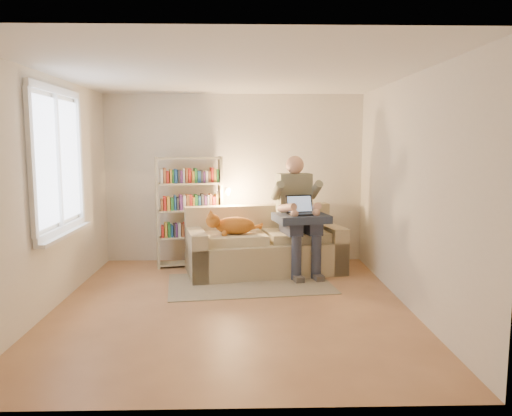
{
  "coord_description": "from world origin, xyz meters",
  "views": [
    {
      "loc": [
        0.14,
        -5.54,
        1.85
      ],
      "look_at": [
        0.31,
        1.0,
        1.0
      ],
      "focal_mm": 35.0,
      "sensor_mm": 36.0,
      "label": 1
    }
  ],
  "objects_px": {
    "sofa": "(264,248)",
    "laptop": "(307,209)",
    "cat": "(229,225)",
    "bookshelf": "(190,206)",
    "person": "(297,208)"
  },
  "relations": [
    {
      "from": "sofa",
      "to": "cat",
      "type": "bearing_deg",
      "value": -165.28
    },
    {
      "from": "sofa",
      "to": "bookshelf",
      "type": "relative_size",
      "value": 1.42
    },
    {
      "from": "cat",
      "to": "bookshelf",
      "type": "distance_m",
      "value": 0.89
    },
    {
      "from": "laptop",
      "to": "cat",
      "type": "bearing_deg",
      "value": 169.97
    },
    {
      "from": "person",
      "to": "bookshelf",
      "type": "bearing_deg",
      "value": 152.43
    },
    {
      "from": "sofa",
      "to": "bookshelf",
      "type": "height_order",
      "value": "bookshelf"
    },
    {
      "from": "cat",
      "to": "bookshelf",
      "type": "relative_size",
      "value": 0.48
    },
    {
      "from": "sofa",
      "to": "person",
      "type": "distance_m",
      "value": 0.76
    },
    {
      "from": "sofa",
      "to": "laptop",
      "type": "height_order",
      "value": "laptop"
    },
    {
      "from": "sofa",
      "to": "laptop",
      "type": "distance_m",
      "value": 0.87
    },
    {
      "from": "cat",
      "to": "laptop",
      "type": "distance_m",
      "value": 1.11
    },
    {
      "from": "bookshelf",
      "to": "sofa",
      "type": "bearing_deg",
      "value": -30.69
    },
    {
      "from": "bookshelf",
      "to": "cat",
      "type": "bearing_deg",
      "value": -57.75
    },
    {
      "from": "laptop",
      "to": "person",
      "type": "bearing_deg",
      "value": 116.69
    },
    {
      "from": "bookshelf",
      "to": "laptop",
      "type": "bearing_deg",
      "value": -31.06
    }
  ]
}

